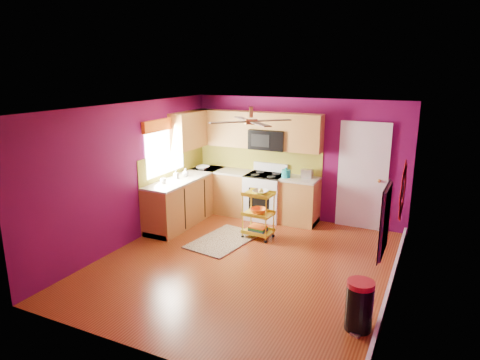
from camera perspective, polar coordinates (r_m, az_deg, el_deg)
The scene contains 18 objects.
ground at distance 7.05m, azimuth 0.68°, elevation -11.08°, with size 5.00×5.00×0.00m, color maroon.
room_envelope at distance 6.50m, azimuth 0.94°, elevation 1.96°, with size 4.54×5.04×2.52m.
lower_cabinets at distance 8.97m, azimuth -2.21°, elevation -2.38°, with size 2.81×2.31×0.94m.
electric_range at distance 8.94m, azimuth 3.38°, elevation -2.12°, with size 0.76×0.66×1.13m.
upper_cabinetry at distance 8.93m, azimuth -0.63°, elevation 6.54°, with size 2.80×2.30×1.26m.
left_window at distance 8.49m, azimuth -9.97°, elevation 5.46°, with size 0.08×1.35×1.08m.
panel_door at distance 8.58m, azimuth 16.03°, elevation 0.35°, with size 0.95×0.11×2.15m.
right_wall_art at distance 5.67m, azimuth 20.07°, elevation -2.82°, with size 0.04×2.74×1.04m.
ceiling_fan at distance 6.58m, azimuth 1.49°, elevation 7.93°, with size 1.01×1.01×0.26m.
shag_rug at distance 7.91m, azimuth -2.23°, elevation -8.04°, with size 0.84×1.37×0.02m, color #311E10.
rolling_cart at distance 7.88m, azimuth 2.50°, elevation -4.36°, with size 0.56×0.42×0.96m.
trash_can at distance 5.52m, azimuth 15.62°, elevation -15.82°, with size 0.42×0.42×0.63m.
teal_kettle at distance 8.60m, azimuth 6.17°, elevation 0.88°, with size 0.18×0.18×0.21m.
toaster at distance 8.62m, azimuth 8.93°, elevation 0.85°, with size 0.22×0.15×0.18m, color beige.
soap_bottle_a at distance 8.55m, azimuth -8.53°, elevation 0.75°, with size 0.08×0.08×0.18m, color #EA3F72.
soap_bottle_b at distance 8.71m, azimuth -7.28°, elevation 1.02°, with size 0.13×0.13×0.17m, color white.
counter_dish at distance 9.32m, azimuth -4.97°, elevation 1.66°, with size 0.28×0.28×0.07m, color white.
counter_cup at distance 8.27m, azimuth -10.19°, elevation -0.09°, with size 0.12×0.12×0.10m, color white.
Camera 1 is at (2.67, -5.76, 3.06)m, focal length 32.00 mm.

